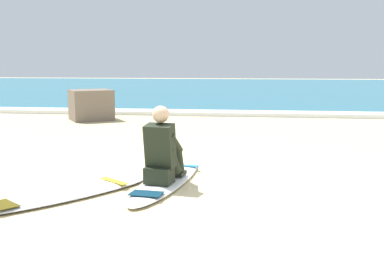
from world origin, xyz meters
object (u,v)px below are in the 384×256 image
shoreline_rock (91,105)px  surfboard_spare_near (67,194)px  surfboard_main (167,180)px  surfer_seated (163,152)px

shoreline_rock → surfboard_spare_near: bearing=-72.9°
surfboard_main → surfer_seated: surfer_seated is taller
surfboard_main → shoreline_rock: size_ratio=2.48×
surfer_seated → surfboard_spare_near: (-1.01, -0.61, -0.40)m
surfboard_main → surfboard_spare_near: same height
surfboard_main → shoreline_rock: 7.14m
surfboard_main → shoreline_rock: bearing=117.0°
surfer_seated → shoreline_rock: surfer_seated is taller
surfer_seated → surfboard_spare_near: size_ratio=0.43×
surfboard_spare_near → shoreline_rock: (-2.21, 7.18, 0.37)m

